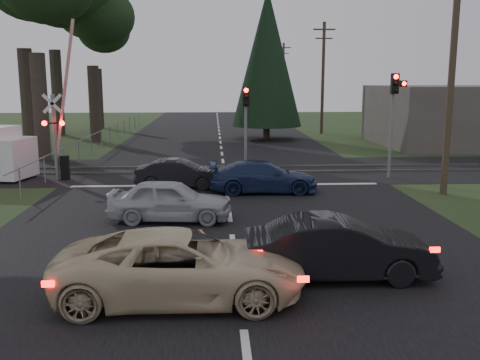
{
  "coord_description": "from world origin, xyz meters",
  "views": [
    {
      "loc": [
        -0.51,
        -14.1,
        4.43
      ],
      "look_at": [
        0.32,
        2.48,
        1.3
      ],
      "focal_mm": 40.0,
      "sensor_mm": 36.0,
      "label": 1
    }
  ],
  "objects": [
    {
      "name": "cream_coupe",
      "position": [
        -1.2,
        -3.73,
        0.7
      ],
      "size": [
        5.06,
        2.34,
        1.41
      ],
      "primitive_type": "imported",
      "rotation": [
        0.0,
        0.0,
        1.57
      ],
      "color": "beige",
      "rests_on": "ground"
    },
    {
      "name": "crossing_signal",
      "position": [
        -7.27,
        9.79,
        2.06
      ],
      "size": [
        1.62,
        0.38,
        6.96
      ],
      "color": "slate",
      "rests_on": "ground"
    },
    {
      "name": "blue_sedan",
      "position": [
        1.46,
        6.7,
        0.62
      ],
      "size": [
        4.32,
        1.8,
        1.25
      ],
      "primitive_type": "imported",
      "rotation": [
        0.0,
        0.0,
        1.56
      ],
      "color": "navy",
      "rests_on": "ground"
    },
    {
      "name": "stop_line",
      "position": [
        0.0,
        8.2,
        0.01
      ],
      "size": [
        13.0,
        0.35,
        0.0
      ],
      "primitive_type": "cube",
      "color": "silver",
      "rests_on": "ground"
    },
    {
      "name": "rail_corridor",
      "position": [
        0.0,
        12.0,
        0.01
      ],
      "size": [
        120.0,
        8.0,
        0.01
      ],
      "primitive_type": "cube",
      "color": "black",
      "rests_on": "ground"
    },
    {
      "name": "conifer_tree",
      "position": [
        3.5,
        26.0,
        5.99
      ],
      "size": [
        5.2,
        5.2,
        11.0
      ],
      "color": "#473D33",
      "rests_on": "ground"
    },
    {
      "name": "utility_pole_far",
      "position": [
        8.5,
        55.0,
        4.73
      ],
      "size": [
        1.8,
        0.26,
        9.0
      ],
      "color": "#4C3D2D",
      "rests_on": "ground"
    },
    {
      "name": "rail_near",
      "position": [
        0.0,
        11.2,
        0.05
      ],
      "size": [
        120.0,
        0.12,
        0.1
      ],
      "primitive_type": "cube",
      "color": "#59544C",
      "rests_on": "ground"
    },
    {
      "name": "dark_car_far",
      "position": [
        -1.91,
        7.72,
        0.59
      ],
      "size": [
        3.69,
        1.58,
        1.18
      ],
      "primitive_type": "imported",
      "rotation": [
        0.0,
        0.0,
        1.48
      ],
      "color": "black",
      "rests_on": "ground"
    },
    {
      "name": "road",
      "position": [
        0.0,
        10.0,
        0.01
      ],
      "size": [
        14.0,
        100.0,
        0.01
      ],
      "primitive_type": "cube",
      "color": "black",
      "rests_on": "ground"
    },
    {
      "name": "euc_tree_c",
      "position": [
        -9.0,
        25.0,
        9.51
      ],
      "size": [
        6.0,
        6.0,
        13.2
      ],
      "color": "#473D33",
      "rests_on": "ground"
    },
    {
      "name": "fence_left",
      "position": [
        -7.8,
        22.5,
        0.0
      ],
      "size": [
        0.1,
        36.0,
        1.2
      ],
      "primitive_type": null,
      "color": "slate",
      "rests_on": "ground"
    },
    {
      "name": "euc_tree_e",
      "position": [
        -11.0,
        36.0,
        9.51
      ],
      "size": [
        6.0,
        6.0,
        13.2
      ],
      "color": "#473D33",
      "rests_on": "ground"
    },
    {
      "name": "traffic_signal_right",
      "position": [
        7.55,
        9.47,
        3.31
      ],
      "size": [
        0.68,
        0.48,
        4.7
      ],
      "color": "slate",
      "rests_on": "ground"
    },
    {
      "name": "ground",
      "position": [
        0.0,
        0.0,
        0.0
      ],
      "size": [
        120.0,
        120.0,
        0.0
      ],
      "primitive_type": "plane",
      "color": "#253B1A",
      "rests_on": "ground"
    },
    {
      "name": "utility_pole_mid",
      "position": [
        8.5,
        30.0,
        4.73
      ],
      "size": [
        1.8,
        0.26,
        9.0
      ],
      "color": "#4C3D2D",
      "rests_on": "ground"
    },
    {
      "name": "traffic_signal_center",
      "position": [
        1.0,
        10.68,
        2.81
      ],
      "size": [
        0.32,
        0.48,
        4.1
      ],
      "color": "slate",
      "rests_on": "ground"
    },
    {
      "name": "dark_hatchback",
      "position": [
        2.28,
        -2.73,
        0.69
      ],
      "size": [
        4.22,
        1.49,
        1.39
      ],
      "primitive_type": "imported",
      "rotation": [
        0.0,
        0.0,
        1.57
      ],
      "color": "black",
      "rests_on": "ground"
    },
    {
      "name": "silver_car",
      "position": [
        -1.9,
        2.47,
        0.66
      ],
      "size": [
        4.0,
        1.89,
        1.32
      ],
      "primitive_type": "imported",
      "rotation": [
        0.0,
        0.0,
        1.48
      ],
      "color": "#AFB2B7",
      "rests_on": "ground"
    },
    {
      "name": "rail_far",
      "position": [
        0.0,
        12.8,
        0.05
      ],
      "size": [
        120.0,
        0.12,
        0.1
      ],
      "primitive_type": "cube",
      "color": "#59544C",
      "rests_on": "ground"
    },
    {
      "name": "utility_pole_near",
      "position": [
        8.5,
        6.0,
        4.73
      ],
      "size": [
        1.8,
        0.26,
        9.0
      ],
      "color": "#4C3D2D",
      "rests_on": "ground"
    }
  ]
}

